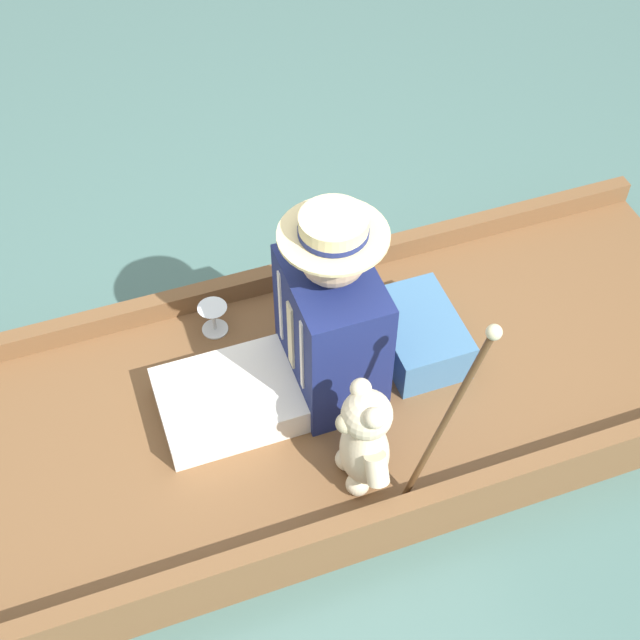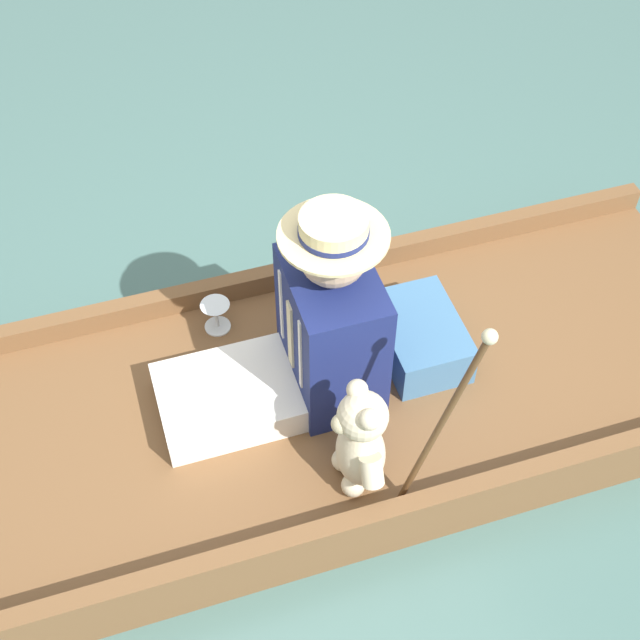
{
  "view_description": "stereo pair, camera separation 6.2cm",
  "coord_description": "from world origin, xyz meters",
  "views": [
    {
      "loc": [
        -1.68,
        0.53,
        2.61
      ],
      "look_at": [
        0.04,
        -0.08,
        0.48
      ],
      "focal_mm": 50.0,
      "sensor_mm": 36.0,
      "label": 1
    },
    {
      "loc": [
        -1.7,
        0.47,
        2.61
      ],
      "look_at": [
        0.04,
        -0.08,
        0.48
      ],
      "focal_mm": 50.0,
      "sensor_mm": 36.0,
      "label": 2
    }
  ],
  "objects": [
    {
      "name": "seated_person",
      "position": [
        0.04,
        -0.05,
        0.43
      ],
      "size": [
        0.39,
        0.75,
        0.76
      ],
      "rotation": [
        0.0,
        0.0,
        0.02
      ],
      "color": "white",
      "rests_on": "punt_boat"
    },
    {
      "name": "ground_plane",
      "position": [
        0.0,
        0.0,
        0.0
      ],
      "size": [
        16.0,
        16.0,
        0.0
      ],
      "primitive_type": "plane",
      "color": "#476B66"
    },
    {
      "name": "seat_cushion",
      "position": [
        0.07,
        -0.46,
        0.23
      ],
      "size": [
        0.38,
        0.26,
        0.16
      ],
      "color": "teal",
      "rests_on": "punt_boat"
    },
    {
      "name": "teddy_bear",
      "position": [
        -0.34,
        -0.09,
        0.34
      ],
      "size": [
        0.29,
        0.17,
        0.42
      ],
      "color": "beige",
      "rests_on": "punt_boat"
    },
    {
      "name": "walking_cane",
      "position": [
        -0.46,
        -0.31,
        0.58
      ],
      "size": [
        0.04,
        0.22,
        0.74
      ],
      "color": "brown",
      "rests_on": "punt_boat"
    },
    {
      "name": "wine_glass",
      "position": [
        0.39,
        0.19,
        0.23
      ],
      "size": [
        0.11,
        0.11,
        0.12
      ],
      "color": "silver",
      "rests_on": "punt_boat"
    },
    {
      "name": "punt_boat",
      "position": [
        0.0,
        0.0,
        0.08
      ],
      "size": [
        1.11,
        3.16,
        0.23
      ],
      "color": "brown",
      "rests_on": "ground_plane"
    }
  ]
}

